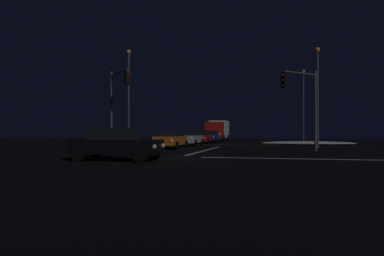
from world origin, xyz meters
TOP-DOWN VIEW (x-y plane):
  - ground at (0.00, 0.00)m, footprint 120.00×120.00m
  - stop_line_north at (0.00, 7.54)m, footprint 0.35×12.85m
  - centre_line_ns at (0.00, 19.14)m, footprint 22.00×0.15m
  - crosswalk_bar_east at (7.64, 0.00)m, footprint 12.85×0.40m
  - snow_bank_left_curb at (-8.34, 15.85)m, footprint 10.75×1.50m
  - snow_bank_right_curb at (8.34, 19.46)m, footprint 9.44×1.50m
  - sedan_orange at (-3.30, 9.38)m, footprint 2.02×4.33m
  - sedan_silver at (-3.26, 16.01)m, footprint 2.02×4.33m
  - sedan_red at (-3.19, 22.04)m, footprint 2.02×4.33m
  - sedan_blue at (-3.17, 27.68)m, footprint 2.02×4.33m
  - box_truck at (-3.31, 34.74)m, footprint 2.68×8.28m
  - sedan_black_crossing at (-2.38, -3.21)m, footprint 4.33×2.02m
  - traffic_signal_nw at (-6.91, 6.91)m, footprint 2.75×2.75m
  - traffic_signal_ne at (6.95, 6.95)m, footprint 2.55×2.55m
  - streetlamp_right_far at (8.64, 29.14)m, footprint 0.44×0.44m
  - streetlamp_right_near at (8.64, 13.14)m, footprint 0.44×0.44m
  - streetlamp_left_near at (-8.64, 13.14)m, footprint 0.44×0.44m

SIDE VIEW (x-z plane):
  - ground at x=0.00m, z-range -0.10..0.00m
  - centre_line_ns at x=0.00m, z-range 0.00..0.01m
  - crosswalk_bar_east at x=7.64m, z-range 0.00..0.01m
  - stop_line_north at x=0.00m, z-range 0.00..0.01m
  - snow_bank_right_curb at x=8.34m, z-range 0.00..0.44m
  - snow_bank_left_curb at x=-8.34m, z-range 0.00..0.47m
  - sedan_orange at x=-3.30m, z-range 0.02..1.59m
  - sedan_silver at x=-3.26m, z-range 0.02..1.59m
  - sedan_red at x=-3.19m, z-range 0.02..1.59m
  - sedan_blue at x=-3.17m, z-range 0.02..1.59m
  - sedan_black_crossing at x=-2.38m, z-range 0.02..1.59m
  - box_truck at x=-3.31m, z-range 0.17..3.25m
  - traffic_signal_ne at x=6.95m, z-range 1.06..6.84m
  - traffic_signal_nw at x=-6.91m, z-range 1.16..7.48m
  - streetlamp_right_near at x=8.64m, z-range 0.68..9.32m
  - streetlamp_left_near at x=-8.64m, z-range 0.69..10.01m
  - streetlamp_right_far at x=8.64m, z-range 0.70..10.06m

